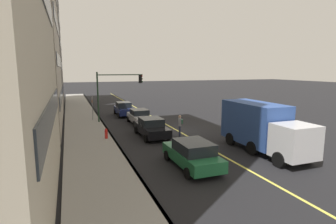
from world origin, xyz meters
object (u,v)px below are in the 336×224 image
(car_navy, at_px, (124,109))
(pedestrian_with_backpack, at_px, (180,124))
(street_sign_post, at_px, (92,107))
(car_green, at_px, (192,154))
(truck_blue, at_px, (262,127))
(fire_hydrant, at_px, (106,134))
(traffic_light_mast, at_px, (117,87))
(car_white, at_px, (139,116))
(car_black, at_px, (151,127))

(car_navy, height_order, pedestrian_with_backpack, pedestrian_with_backpack)
(street_sign_post, bearing_deg, car_green, -165.67)
(truck_blue, height_order, fire_hydrant, truck_blue)
(traffic_light_mast, bearing_deg, fire_hydrant, 163.32)
(traffic_light_mast, distance_m, street_sign_post, 3.40)
(car_navy, xyz_separation_m, traffic_light_mast, (-3.66, 1.39, 2.85))
(car_white, relative_size, traffic_light_mast, 0.80)
(car_green, height_order, pedestrian_with_backpack, pedestrian_with_backpack)
(fire_hydrant, bearing_deg, car_navy, -18.09)
(street_sign_post, bearing_deg, fire_hydrant, -177.90)
(car_green, relative_size, car_navy, 1.08)
(car_green, height_order, street_sign_post, street_sign_post)
(car_green, xyz_separation_m, car_navy, (18.48, 0.26, 0.02))
(truck_blue, bearing_deg, car_green, 100.63)
(fire_hydrant, bearing_deg, traffic_light_mast, -16.68)
(street_sign_post, bearing_deg, car_black, -154.74)
(car_white, bearing_deg, street_sign_post, 56.40)
(truck_blue, height_order, street_sign_post, truck_blue)
(car_green, relative_size, truck_blue, 0.65)
(car_green, height_order, car_black, car_green)
(street_sign_post, bearing_deg, traffic_light_mast, -115.83)
(traffic_light_mast, xyz_separation_m, street_sign_post, (1.18, 2.44, -2.05))
(car_white, height_order, truck_blue, truck_blue)
(car_navy, height_order, truck_blue, truck_blue)
(car_green, distance_m, car_black, 7.57)
(car_black, height_order, fire_hydrant, car_black)
(traffic_light_mast, bearing_deg, truck_blue, -151.95)
(traffic_light_mast, xyz_separation_m, fire_hydrant, (-7.13, 2.14, -3.21))
(car_navy, relative_size, traffic_light_mast, 0.82)
(street_sign_post, bearing_deg, car_white, -123.60)
(car_green, distance_m, car_navy, 18.48)
(car_green, xyz_separation_m, car_white, (13.09, -0.29, -0.03))
(street_sign_post, bearing_deg, truck_blue, -146.81)
(car_navy, bearing_deg, fire_hydrant, 161.91)
(truck_blue, bearing_deg, traffic_light_mast, 28.05)
(car_green, xyz_separation_m, car_black, (7.57, 0.11, -0.02))
(car_black, bearing_deg, car_navy, 0.77)
(car_navy, bearing_deg, street_sign_post, 122.93)
(pedestrian_with_backpack, bearing_deg, car_green, 162.41)
(traffic_light_mast, relative_size, fire_hydrant, 5.60)
(car_green, bearing_deg, truck_blue, -79.37)
(truck_blue, bearing_deg, car_black, 41.70)
(car_black, relative_size, car_navy, 1.09)
(car_navy, relative_size, pedestrian_with_backpack, 2.44)
(truck_blue, distance_m, traffic_light_mast, 15.70)
(car_black, bearing_deg, car_white, -4.18)
(car_white, relative_size, car_navy, 0.98)
(truck_blue, distance_m, fire_hydrant, 11.62)
(car_green, distance_m, fire_hydrant, 8.57)
(car_green, relative_size, car_white, 1.10)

